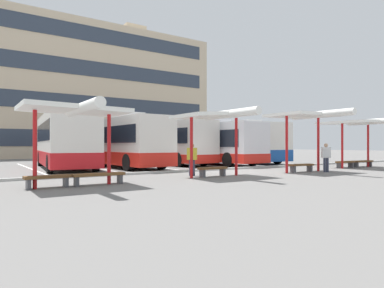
{
  "coord_description": "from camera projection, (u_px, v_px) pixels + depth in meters",
  "views": [
    {
      "loc": [
        -12.44,
        -14.91,
        1.51
      ],
      "look_at": [
        -0.54,
        3.03,
        1.57
      ],
      "focal_mm": 31.6,
      "sensor_mm": 36.0,
      "label": 1
    }
  ],
  "objects": [
    {
      "name": "bench_0",
      "position": [
        48.0,
        179.0,
        11.76
      ],
      "size": [
        1.55,
        0.51,
        0.45
      ],
      "color": "brown",
      "rests_on": "ground"
    },
    {
      "name": "coach_bus_3",
      "position": [
        203.0,
        144.0,
        27.38
      ],
      "size": [
        3.03,
        12.15,
        3.46
      ],
      "color": "silver",
      "rests_on": "ground"
    },
    {
      "name": "bench_4",
      "position": [
        345.0,
        163.0,
        22.1
      ],
      "size": [
        1.53,
        0.49,
        0.45
      ],
      "color": "brown",
      "rests_on": "ground"
    },
    {
      "name": "coach_bus_4",
      "position": [
        237.0,
        143.0,
        29.69
      ],
      "size": [
        3.73,
        11.04,
        3.57
      ],
      "color": "silver",
      "rests_on": "ground"
    },
    {
      "name": "waiting_passenger_0",
      "position": [
        326.0,
        156.0,
        18.77
      ],
      "size": [
        0.51,
        0.42,
        1.6
      ],
      "color": "#33384C",
      "rests_on": "ground"
    },
    {
      "name": "coach_bus_0",
      "position": [
        65.0,
        141.0,
        21.63
      ],
      "size": [
        3.66,
        10.66,
        3.77
      ],
      "color": "silver",
      "rests_on": "ground"
    },
    {
      "name": "coach_bus_2",
      "position": [
        156.0,
        143.0,
        27.28
      ],
      "size": [
        3.55,
        12.56,
        3.58
      ],
      "color": "silver",
      "rests_on": "ground"
    },
    {
      "name": "bench_1",
      "position": [
        99.0,
        176.0,
        12.72
      ],
      "size": [
        1.97,
        0.44,
        0.45
      ],
      "color": "brown",
      "rests_on": "ground"
    },
    {
      "name": "bench_2",
      "position": [
        213.0,
        170.0,
        16.15
      ],
      "size": [
        1.52,
        0.43,
        0.45
      ],
      "color": "brown",
      "rests_on": "ground"
    },
    {
      "name": "lane_stripe_1",
      "position": [
        89.0,
        167.0,
        23.28
      ],
      "size": [
        0.16,
        14.0,
        0.01
      ],
      "primitive_type": "cube",
      "color": "white",
      "rests_on": "ground"
    },
    {
      "name": "waiting_shelter_3",
      "position": [
        360.0,
        123.0,
        22.21
      ],
      "size": [
        4.04,
        5.24,
        3.19
      ],
      "color": "red",
      "rests_on": "ground"
    },
    {
      "name": "waiting_shelter_2",
      "position": [
        307.0,
        117.0,
        18.53
      ],
      "size": [
        3.69,
        4.33,
        3.31
      ],
      "color": "red",
      "rests_on": "ground"
    },
    {
      "name": "terminal_building",
      "position": [
        76.0,
        95.0,
        46.95
      ],
      "size": [
        34.0,
        15.33,
        19.54
      ],
      "color": "#C6B293",
      "rests_on": "ground"
    },
    {
      "name": "bench_5",
      "position": [
        363.0,
        162.0,
        22.97
      ],
      "size": [
        1.78,
        0.56,
        0.45
      ],
      "color": "brown",
      "rests_on": "ground"
    },
    {
      "name": "waiting_shelter_1",
      "position": [
        218.0,
        116.0,
        15.8
      ],
      "size": [
        3.67,
        4.14,
        3.14
      ],
      "color": "red",
      "rests_on": "ground"
    },
    {
      "name": "lane_stripe_4",
      "position": [
        215.0,
        162.0,
        29.35
      ],
      "size": [
        0.16,
        14.0,
        0.01
      ],
      "primitive_type": "cube",
      "color": "white",
      "rests_on": "ground"
    },
    {
      "name": "lane_stripe_0",
      "position": [
        31.0,
        169.0,
        21.26
      ],
      "size": [
        0.16,
        14.0,
        0.01
      ],
      "primitive_type": "cube",
      "color": "white",
      "rests_on": "ground"
    },
    {
      "name": "lane_stripe_5",
      "position": [
        247.0,
        161.0,
        31.37
      ],
      "size": [
        0.16,
        14.0,
        0.01
      ],
      "primitive_type": "cube",
      "color": "white",
      "rests_on": "ground"
    },
    {
      "name": "ground_plane",
      "position": [
        229.0,
        171.0,
        19.3
      ],
      "size": [
        160.0,
        160.0,
        0.0
      ],
      "primitive_type": "plane",
      "color": "slate"
    },
    {
      "name": "waiting_passenger_1",
      "position": [
        192.0,
        157.0,
        16.5
      ],
      "size": [
        0.45,
        0.49,
        1.58
      ],
      "color": "#33384C",
      "rests_on": "ground"
    },
    {
      "name": "coach_bus_1",
      "position": [
        119.0,
        143.0,
        23.11
      ],
      "size": [
        3.02,
        10.83,
        3.59
      ],
      "color": "silver",
      "rests_on": "ground"
    },
    {
      "name": "bench_3",
      "position": [
        301.0,
        166.0,
        18.83
      ],
      "size": [
        1.58,
        0.6,
        0.45
      ],
      "color": "brown",
      "rests_on": "ground"
    },
    {
      "name": "lane_stripe_3",
      "position": [
        180.0,
        164.0,
        27.33
      ],
      "size": [
        0.16,
        14.0,
        0.01
      ],
      "primitive_type": "cube",
      "color": "white",
      "rests_on": "ground"
    },
    {
      "name": "lane_stripe_2",
      "position": [
        138.0,
        165.0,
        25.3
      ],
      "size": [
        0.16,
        14.0,
        0.01
      ],
      "primitive_type": "cube",
      "color": "white",
      "rests_on": "ground"
    },
    {
      "name": "waiting_shelter_0",
      "position": [
        76.0,
        111.0,
        12.05
      ],
      "size": [
        3.62,
        4.21,
        2.94
      ],
      "color": "red",
      "rests_on": "ground"
    },
    {
      "name": "platform_kerb",
      "position": [
        218.0,
        169.0,
        20.15
      ],
      "size": [
        44.0,
        0.24,
        0.12
      ],
      "primitive_type": "cube",
      "color": "#ADADA8",
      "rests_on": "ground"
    }
  ]
}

